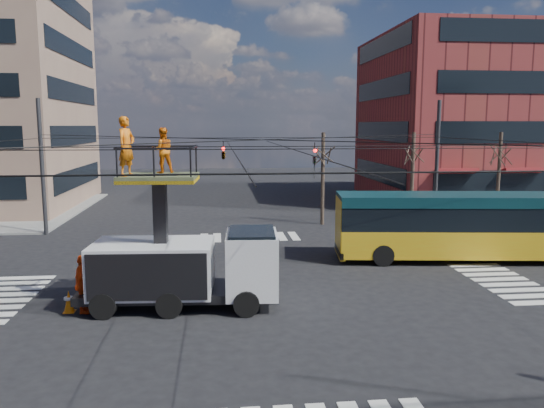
{
  "coord_description": "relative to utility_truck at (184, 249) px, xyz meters",
  "views": [
    {
      "loc": [
        -1.8,
        -20.18,
        6.45
      ],
      "look_at": [
        0.5,
        2.04,
        3.12
      ],
      "focal_mm": 35.0,
      "sensor_mm": 36.0,
      "label": 1
    }
  ],
  "objects": [
    {
      "name": "traffic_cone",
      "position": [
        -3.98,
        -0.23,
        -1.71
      ],
      "size": [
        0.36,
        0.36,
        0.78
      ],
      "primitive_type": "cone",
      "color": "orange",
      "rests_on": "ground"
    },
    {
      "name": "city_bus",
      "position": [
        13.44,
        5.24,
        -0.38
      ],
      "size": [
        13.31,
        4.12,
        3.2
      ],
      "rotation": [
        0.0,
        0.0,
        -0.12
      ],
      "color": "gold",
      "rests_on": "ground"
    },
    {
      "name": "tree_c",
      "position": [
        20.02,
        15.12,
        2.52
      ],
      "size": [
        2.0,
        2.0,
        6.0
      ],
      "color": "#382B21",
      "rests_on": "ground"
    },
    {
      "name": "tree_b",
      "position": [
        14.02,
        15.12,
        2.52
      ],
      "size": [
        2.0,
        2.0,
        6.0
      ],
      "color": "#382B21",
      "rests_on": "ground"
    },
    {
      "name": "worker_ground",
      "position": [
        -3.46,
        -0.31,
        -1.08
      ],
      "size": [
        0.63,
        1.25,
        2.05
      ],
      "primitive_type": "imported",
      "rotation": [
        0.0,
        0.0,
        1.46
      ],
      "color": "#FF4C10",
      "rests_on": "ground"
    },
    {
      "name": "flagger",
      "position": [
        9.16,
        5.2,
        -1.21
      ],
      "size": [
        0.75,
        1.2,
        1.78
      ],
      "primitive_type": "imported",
      "rotation": [
        0.0,
        0.0,
        -1.65
      ],
      "color": "orange",
      "rests_on": "ground"
    },
    {
      "name": "overhead_network",
      "position": [
        2.94,
        2.02,
        2.18
      ],
      "size": [
        24.24,
        24.24,
        8.0
      ],
      "color": "#2D2D30",
      "rests_on": "ground"
    },
    {
      "name": "building_ne",
      "position": [
        24.99,
        25.6,
        4.9
      ],
      "size": [
        20.06,
        16.06,
        14.0
      ],
      "color": "maroon",
      "rests_on": "ground"
    },
    {
      "name": "utility_truck",
      "position": [
        0.0,
        0.0,
        0.0
      ],
      "size": [
        7.12,
        2.98,
        6.74
      ],
      "rotation": [
        0.0,
        0.0,
        -0.06
      ],
      "color": "black",
      "rests_on": "ground"
    },
    {
      "name": "sidewalk_ne",
      "position": [
        24.02,
        22.62,
        -2.05
      ],
      "size": [
        18.0,
        18.0,
        0.12
      ],
      "primitive_type": "cube",
      "color": "slate",
      "rests_on": "ground"
    },
    {
      "name": "crosswalks",
      "position": [
        3.02,
        1.62,
        -2.1
      ],
      "size": [
        22.4,
        22.4,
        0.02
      ],
      "primitive_type": null,
      "color": "silver",
      "rests_on": "ground"
    },
    {
      "name": "tree_a",
      "position": [
        8.02,
        15.12,
        2.52
      ],
      "size": [
        2.0,
        2.0,
        6.0
      ],
      "color": "#382B21",
      "rests_on": "ground"
    },
    {
      "name": "ground",
      "position": [
        3.02,
        1.62,
        -2.11
      ],
      "size": [
        120.0,
        120.0,
        0.0
      ],
      "primitive_type": "plane",
      "color": "black",
      "rests_on": "ground"
    }
  ]
}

